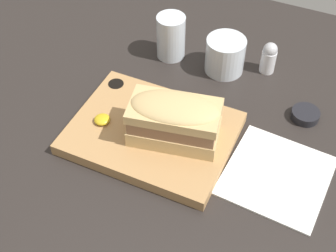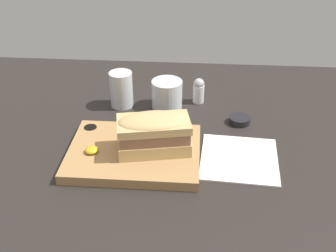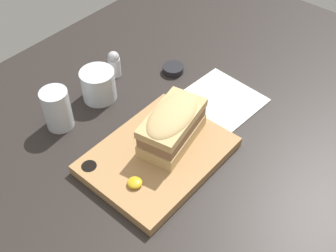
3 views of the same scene
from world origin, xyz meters
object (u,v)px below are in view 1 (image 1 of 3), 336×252
object	(u,v)px
serving_board	(150,132)
salt_shaker	(269,57)
water_glass	(171,39)
sandwich	(174,119)
napkin	(277,176)
condiment_dish	(305,115)
wine_glass	(225,56)

from	to	relation	value
serving_board	salt_shaker	world-z (taller)	salt_shaker
water_glass	sandwich	bearing A→B (deg)	-64.47
napkin	salt_shaker	size ratio (longest dim) A/B	2.63
water_glass	napkin	bearing A→B (deg)	-36.94
serving_board	napkin	distance (cm)	23.97
condiment_dish	salt_shaker	bearing A→B (deg)	135.67
serving_board	wine_glass	bearing A→B (deg)	75.97
wine_glass	condiment_dish	size ratio (longest dim) A/B	1.53
sandwich	condiment_dish	distance (cm)	26.87
serving_board	water_glass	size ratio (longest dim) A/B	3.00
water_glass	salt_shaker	distance (cm)	21.02
napkin	condiment_dish	bearing A→B (deg)	86.06
serving_board	salt_shaker	bearing A→B (deg)	62.06
salt_shaker	condiment_dish	world-z (taller)	salt_shaker
sandwich	salt_shaker	size ratio (longest dim) A/B	2.39
sandwich	salt_shaker	distance (cm)	28.95
sandwich	napkin	world-z (taller)	sandwich
serving_board	water_glass	distance (cm)	24.53
sandwich	condiment_dish	size ratio (longest dim) A/B	3.14
water_glass	wine_glass	size ratio (longest dim) A/B	1.18
napkin	salt_shaker	distance (cm)	28.23
napkin	condiment_dish	distance (cm)	15.95
sandwich	condiment_dish	world-z (taller)	sandwich
condiment_dish	wine_glass	bearing A→B (deg)	159.69
napkin	condiment_dish	size ratio (longest dim) A/B	3.45
serving_board	condiment_dish	distance (cm)	30.05
wine_glass	serving_board	bearing A→B (deg)	-104.03
sandwich	water_glass	bearing A→B (deg)	115.53
serving_board	salt_shaker	xyz separation A→B (cm)	(14.35, 27.06, 2.44)
wine_glass	napkin	bearing A→B (deg)	-51.90
serving_board	water_glass	bearing A→B (deg)	105.13
water_glass	salt_shaker	size ratio (longest dim) A/B	1.37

